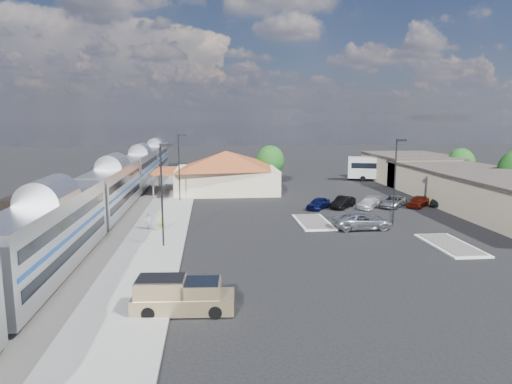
{
  "coord_description": "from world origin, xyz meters",
  "views": [
    {
      "loc": [
        -6.81,
        -44.76,
        11.12
      ],
      "look_at": [
        -1.77,
        5.91,
        2.8
      ],
      "focal_mm": 32.0,
      "sensor_mm": 36.0,
      "label": 1
    }
  ],
  "objects": [
    {
      "name": "freight_cars",
      "position": [
        -24.0,
        2.68,
        1.93
      ],
      "size": [
        2.8,
        46.0,
        4.0
      ],
      "color": "black",
      "rests_on": "ground"
    },
    {
      "name": "parked_car_b",
      "position": [
        9.48,
        9.57,
        0.74
      ],
      "size": [
        4.1,
        4.43,
        1.48
      ],
      "primitive_type": "imported",
      "rotation": [
        0.0,
        0.0,
        -0.7
      ],
      "color": "black",
      "rests_on": "ground"
    },
    {
      "name": "coach_bus",
      "position": [
        24.0,
        32.83,
        2.41
      ],
      "size": [
        13.3,
        6.57,
        4.19
      ],
      "rotation": [
        0.0,
        0.0,
        1.27
      ],
      "color": "silver",
      "rests_on": "ground"
    },
    {
      "name": "railbed",
      "position": [
        -21.0,
        8.0,
        0.06
      ],
      "size": [
        16.0,
        100.0,
        0.12
      ],
      "primitive_type": "cube",
      "color": "#4C4944",
      "rests_on": "ground"
    },
    {
      "name": "parked_car_a",
      "position": [
        6.28,
        9.27,
        0.71
      ],
      "size": [
        3.92,
        4.3,
        1.42
      ],
      "primitive_type": "imported",
      "rotation": [
        0.0,
        0.0,
        -0.68
      ],
      "color": "#0E1347",
      "rests_on": "ground"
    },
    {
      "name": "platform",
      "position": [
        -12.0,
        6.0,
        0.09
      ],
      "size": [
        5.5,
        92.0,
        0.18
      ],
      "primitive_type": "cube",
      "color": "gray",
      "rests_on": "ground"
    },
    {
      "name": "tree_depot",
      "position": [
        3.0,
        30.0,
        4.02
      ],
      "size": [
        4.71,
        4.71,
        6.63
      ],
      "color": "#382314",
      "rests_on": "ground"
    },
    {
      "name": "person_b",
      "position": [
        -13.17,
        0.2,
        1.04
      ],
      "size": [
        0.83,
        0.97,
        1.73
      ],
      "primitive_type": "imported",
      "rotation": [
        0.0,
        0.0,
        -1.34
      ],
      "color": "silver",
      "rests_on": "platform"
    },
    {
      "name": "lamp_lot",
      "position": [
        12.1,
        0.0,
        5.34
      ],
      "size": [
        1.08,
        0.25,
        9.0
      ],
      "color": "black",
      "rests_on": "ground"
    },
    {
      "name": "buildings_east",
      "position": [
        28.0,
        14.28,
        2.27
      ],
      "size": [
        14.4,
        51.4,
        4.8
      ],
      "color": "#C6B28C",
      "rests_on": "ground"
    },
    {
      "name": "station_depot",
      "position": [
        -4.56,
        24.0,
        3.13
      ],
      "size": [
        18.35,
        12.24,
        6.2
      ],
      "color": "#C7B091",
      "rests_on": "ground"
    },
    {
      "name": "passenger_train",
      "position": [
        -18.0,
        8.46,
        2.87
      ],
      "size": [
        3.0,
        104.0,
        5.55
      ],
      "color": "silver",
      "rests_on": "ground"
    },
    {
      "name": "parked_car_c",
      "position": [
        12.68,
        9.27,
        0.65
      ],
      "size": [
        4.19,
        4.69,
        1.31
      ],
      "primitive_type": "imported",
      "rotation": [
        0.0,
        0.0,
        -0.65
      ],
      "color": "white",
      "rests_on": "ground"
    },
    {
      "name": "suv",
      "position": [
        8.33,
        -1.24,
        0.82
      ],
      "size": [
        5.94,
        2.77,
        1.65
      ],
      "primitive_type": "imported",
      "rotation": [
        0.0,
        0.0,
        1.58
      ],
      "color": "#A8ABB0",
      "rests_on": "ground"
    },
    {
      "name": "lamp_plat_s",
      "position": [
        -10.9,
        -6.0,
        5.34
      ],
      "size": [
        1.08,
        0.25,
        9.0
      ],
      "color": "black",
      "rests_on": "ground"
    },
    {
      "name": "lamp_plat_n",
      "position": [
        -10.9,
        16.0,
        5.34
      ],
      "size": [
        1.08,
        0.25,
        9.0
      ],
      "color": "black",
      "rests_on": "ground"
    },
    {
      "name": "traffic_island_north",
      "position": [
        14.0,
        -8.0,
        0.1
      ],
      "size": [
        3.3,
        7.5,
        0.21
      ],
      "color": "silver",
      "rests_on": "ground"
    },
    {
      "name": "parked_car_d",
      "position": [
        15.88,
        9.57,
        0.7
      ],
      "size": [
        5.06,
        5.3,
        1.4
      ],
      "primitive_type": "imported",
      "rotation": [
        0.0,
        0.0,
        -0.72
      ],
      "color": "gray",
      "rests_on": "ground"
    },
    {
      "name": "traffic_island_south",
      "position": [
        4.0,
        2.0,
        0.1
      ],
      "size": [
        3.3,
        7.5,
        0.21
      ],
      "color": "silver",
      "rests_on": "ground"
    },
    {
      "name": "ground",
      "position": [
        0.0,
        0.0,
        0.0
      ],
      "size": [
        280.0,
        280.0,
        0.0
      ],
      "primitive_type": "plane",
      "color": "black",
      "rests_on": "ground"
    },
    {
      "name": "parked_car_f",
      "position": [
        22.28,
        9.57,
        0.73
      ],
      "size": [
        4.14,
        4.27,
        1.45
      ],
      "primitive_type": "imported",
      "rotation": [
        0.0,
        0.0,
        -0.75
      ],
      "color": "black",
      "rests_on": "ground"
    },
    {
      "name": "person_a",
      "position": [
        -11.84,
        -0.4,
        1.08
      ],
      "size": [
        0.51,
        0.7,
        1.79
      ],
      "primitive_type": "imported",
      "rotation": [
        0.0,
        0.0,
        1.44
      ],
      "color": "#A5C73E",
      "rests_on": "platform"
    },
    {
      "name": "parked_car_e",
      "position": [
        19.08,
        9.27,
        0.73
      ],
      "size": [
        4.24,
        4.27,
        1.46
      ],
      "primitive_type": "imported",
      "rotation": [
        0.0,
        0.0,
        -0.78
      ],
      "color": "maroon",
      "rests_on": "ground"
    },
    {
      "name": "pickup_truck",
      "position": [
        -8.5,
        -19.55,
        0.95
      ],
      "size": [
        5.94,
        2.46,
        2.01
      ],
      "rotation": [
        0.0,
        0.0,
        1.51
      ],
      "color": "tan",
      "rests_on": "ground"
    },
    {
      "name": "tree_east_c",
      "position": [
        34.0,
        26.0,
        3.76
      ],
      "size": [
        4.41,
        4.41,
        6.21
      ],
      "color": "#382314",
      "rests_on": "ground"
    }
  ]
}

